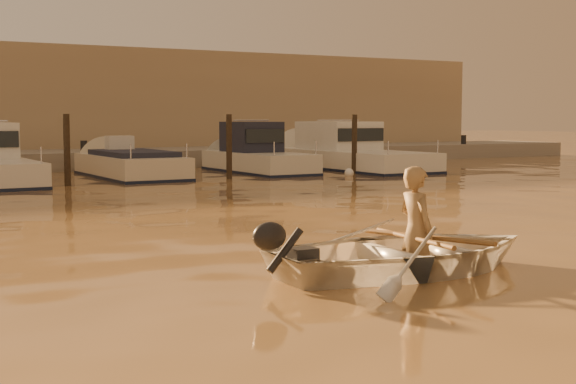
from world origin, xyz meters
TOP-DOWN VIEW (x-y plane):
  - ground_plane at (0.00, 0.00)m, footprint 160.00×160.00m
  - dinghy at (0.19, -0.91)m, footprint 3.69×2.72m
  - person at (0.29, -0.91)m, footprint 0.41×0.60m
  - outboard_motor at (-1.31, -0.83)m, footprint 0.92×0.44m
  - oar_port at (0.44, -0.92)m, footprint 0.39×2.08m
  - oar_starboard at (0.24, -0.91)m, footprint 0.52×2.06m
  - moored_boat_3 at (2.37, 16.00)m, footprint 2.15×6.17m
  - moored_boat_4 at (6.98, 16.00)m, footprint 1.94×6.09m
  - moored_boat_5 at (10.81, 16.00)m, footprint 2.60×8.59m
  - piling_2 at (-0.20, 13.80)m, footprint 0.18×0.18m
  - piling_3 at (4.80, 13.80)m, footprint 0.18×0.18m
  - piling_4 at (9.50, 13.80)m, footprint 0.18×0.18m
  - fender_d at (2.41, 13.92)m, footprint 0.30×0.30m
  - fender_e at (8.73, 12.98)m, footprint 0.30×0.30m
  - quay at (0.00, 21.50)m, footprint 52.00×4.00m

SIDE VIEW (x-z plane):
  - ground_plane at x=0.00m, z-range 0.00..0.00m
  - fender_d at x=2.41m, z-range -0.05..0.25m
  - fender_e at x=8.73m, z-range -0.05..0.25m
  - quay at x=0.00m, z-range -0.35..0.65m
  - moored_boat_3 at x=2.37m, z-range -0.25..0.70m
  - dinghy at x=0.19m, z-range -0.12..0.62m
  - outboard_motor at x=-1.31m, z-range -0.07..0.63m
  - oar_port at x=0.44m, z-range 0.35..0.49m
  - oar_starboard at x=0.24m, z-range 0.35..0.49m
  - person at x=0.29m, z-range -0.30..1.31m
  - moored_boat_4 at x=6.98m, z-range -0.25..1.50m
  - moored_boat_5 at x=10.81m, z-range -0.25..1.50m
  - piling_2 at x=-0.20m, z-range -0.20..2.00m
  - piling_3 at x=4.80m, z-range -0.20..2.00m
  - piling_4 at x=9.50m, z-range -0.20..2.00m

